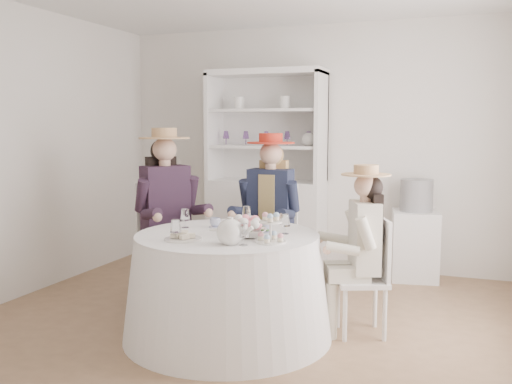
% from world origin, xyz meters
% --- Properties ---
extents(ground, '(4.50, 4.50, 0.00)m').
position_xyz_m(ground, '(0.00, 0.00, 0.00)').
color(ground, brown).
rests_on(ground, ground).
extents(wall_back, '(4.50, 0.00, 4.50)m').
position_xyz_m(wall_back, '(0.00, 2.00, 1.35)').
color(wall_back, silver).
rests_on(wall_back, ground).
extents(wall_front, '(4.50, 0.00, 4.50)m').
position_xyz_m(wall_front, '(0.00, -2.00, 1.35)').
color(wall_front, silver).
rests_on(wall_front, ground).
extents(wall_left, '(0.00, 4.50, 4.50)m').
position_xyz_m(wall_left, '(-2.25, 0.00, 1.35)').
color(wall_left, silver).
rests_on(wall_left, ground).
extents(tea_table, '(1.57, 1.57, 0.79)m').
position_xyz_m(tea_table, '(-0.04, -0.41, 0.39)').
color(tea_table, white).
rests_on(tea_table, ground).
extents(hutch, '(1.38, 0.68, 2.20)m').
position_xyz_m(hutch, '(-0.49, 1.77, 0.78)').
color(hutch, silver).
rests_on(hutch, ground).
extents(side_table, '(0.53, 0.53, 0.72)m').
position_xyz_m(side_table, '(1.14, 1.75, 0.36)').
color(side_table, silver).
rests_on(side_table, ground).
extents(hatbox, '(0.44, 0.44, 0.33)m').
position_xyz_m(hatbox, '(1.14, 1.75, 0.88)').
color(hatbox, black).
rests_on(hatbox, side_table).
extents(guest_left, '(0.68, 0.65, 1.57)m').
position_xyz_m(guest_left, '(-0.87, 0.16, 0.89)').
color(guest_left, silver).
rests_on(guest_left, ground).
extents(guest_mid, '(0.55, 0.57, 1.52)m').
position_xyz_m(guest_mid, '(-0.05, 0.60, 0.86)').
color(guest_mid, silver).
rests_on(guest_mid, ground).
extents(guest_right, '(0.54, 0.50, 1.31)m').
position_xyz_m(guest_right, '(0.90, -0.02, 0.74)').
color(guest_right, silver).
rests_on(guest_right, ground).
extents(spare_chair, '(0.49, 0.49, 0.96)m').
position_xyz_m(spare_chair, '(-0.29, 1.36, 0.51)').
color(spare_chair, silver).
rests_on(spare_chair, ground).
extents(teacup_a, '(0.09, 0.09, 0.07)m').
position_xyz_m(teacup_a, '(-0.23, -0.20, 0.82)').
color(teacup_a, white).
rests_on(teacup_a, tea_table).
extents(teacup_b, '(0.08, 0.08, 0.07)m').
position_xyz_m(teacup_b, '(0.04, -0.12, 0.83)').
color(teacup_b, white).
rests_on(teacup_b, tea_table).
extents(teacup_c, '(0.09, 0.09, 0.06)m').
position_xyz_m(teacup_c, '(0.22, -0.26, 0.82)').
color(teacup_c, white).
rests_on(teacup_c, tea_table).
extents(flower_bowl, '(0.27, 0.27, 0.06)m').
position_xyz_m(flower_bowl, '(0.18, -0.49, 0.82)').
color(flower_bowl, white).
rests_on(flower_bowl, tea_table).
extents(flower_arrangement, '(0.20, 0.19, 0.07)m').
position_xyz_m(flower_arrangement, '(0.16, -0.43, 0.88)').
color(flower_arrangement, pink).
rests_on(flower_arrangement, tea_table).
extents(table_teapot, '(0.26, 0.19, 0.20)m').
position_xyz_m(table_teapot, '(0.13, -0.75, 0.87)').
color(table_teapot, white).
rests_on(table_teapot, tea_table).
extents(sandwich_plate, '(0.27, 0.27, 0.06)m').
position_xyz_m(sandwich_plate, '(-0.24, -0.73, 0.80)').
color(sandwich_plate, white).
rests_on(sandwich_plate, tea_table).
extents(cupcake_stand, '(0.22, 0.22, 0.20)m').
position_xyz_m(cupcake_stand, '(0.37, -0.60, 0.86)').
color(cupcake_stand, white).
rests_on(cupcake_stand, tea_table).
extents(stemware_set, '(0.90, 0.87, 0.15)m').
position_xyz_m(stemware_set, '(-0.04, -0.41, 0.86)').
color(stemware_set, white).
rests_on(stemware_set, tea_table).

